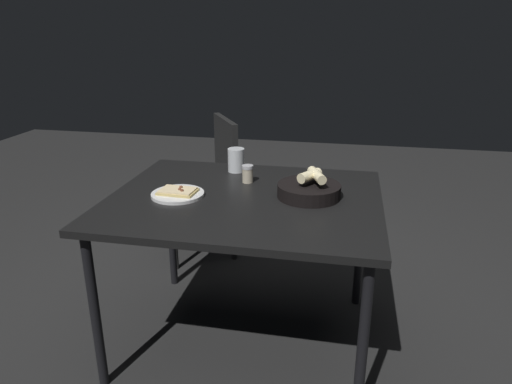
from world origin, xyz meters
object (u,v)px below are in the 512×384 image
object	(u,v)px
dining_table	(245,209)
pizza_plate	(178,193)
beer_glass	(236,161)
pepper_shaker	(248,175)
bread_basket	(309,189)
chair_near	(209,178)

from	to	relation	value
dining_table	pizza_plate	distance (m)	0.30
beer_glass	pepper_shaker	world-z (taller)	beer_glass
bread_basket	beer_glass	world-z (taller)	bread_basket
bread_basket	chair_near	distance (m)	1.12
dining_table	bread_basket	distance (m)	0.29
dining_table	pepper_shaker	size ratio (longest dim) A/B	14.09
pizza_plate	bread_basket	xyz separation A→B (m)	(-0.56, -0.10, 0.02)
pizza_plate	chair_near	distance (m)	0.97
pizza_plate	beer_glass	size ratio (longest dim) A/B	1.95
dining_table	chair_near	xyz separation A→B (m)	(0.44, -0.88, -0.17)
pepper_shaker	chair_near	xyz separation A→B (m)	(0.41, -0.69, -0.26)
pizza_plate	bread_basket	world-z (taller)	bread_basket
dining_table	pepper_shaker	xyz separation A→B (m)	(0.03, -0.19, 0.10)
pizza_plate	chair_near	bearing A→B (deg)	-80.91
dining_table	pizza_plate	size ratio (longest dim) A/B	5.08
dining_table	chair_near	bearing A→B (deg)	-63.71
pepper_shaker	bread_basket	bearing A→B (deg)	154.72
pizza_plate	beer_glass	bearing A→B (deg)	-112.70
pepper_shaker	chair_near	bearing A→B (deg)	-59.48
pizza_plate	bread_basket	bearing A→B (deg)	-170.19
pizza_plate	chair_near	world-z (taller)	chair_near
pepper_shaker	dining_table	bearing A→B (deg)	98.35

